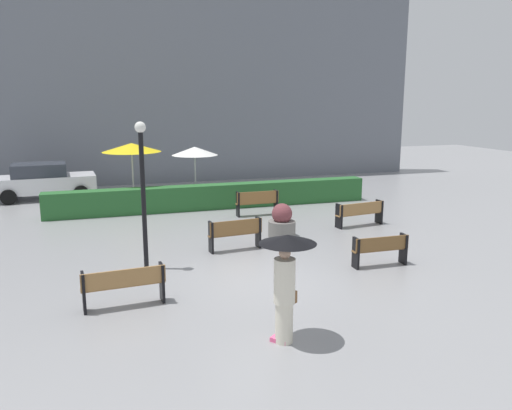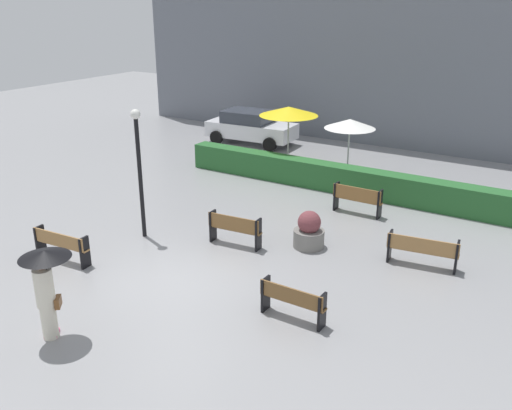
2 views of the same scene
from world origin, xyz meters
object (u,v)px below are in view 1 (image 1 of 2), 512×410
at_px(bench_near_left, 124,284).
at_px(lamp_post, 143,180).
at_px(pedestrian_with_umbrella, 286,272).
at_px(bench_far_right, 360,212).
at_px(bench_mid_center, 235,232).
at_px(planter_pot, 282,222).
at_px(bench_back_row, 257,201).
at_px(bench_near_right, 381,248).
at_px(patio_umbrella_yellow, 132,148).
at_px(parked_car, 44,180).
at_px(patio_umbrella_white, 195,151).

relative_size(bench_near_left, lamp_post, 0.46).
bearing_deg(pedestrian_with_umbrella, bench_far_right, 52.54).
distance_m(bench_mid_center, planter_pot, 2.09).
distance_m(bench_mid_center, bench_back_row, 4.57).
bearing_deg(bench_near_left, planter_pot, 39.91).
bearing_deg(pedestrian_with_umbrella, lamp_post, 111.92).
distance_m(bench_near_right, patio_umbrella_yellow, 11.39).
bearing_deg(bench_far_right, bench_near_right, -112.24).
xyz_separation_m(bench_mid_center, parked_car, (-5.90, 10.13, 0.27)).
bearing_deg(parked_car, patio_umbrella_yellow, -38.57).
relative_size(planter_pot, patio_umbrella_yellow, 0.41).
bearing_deg(patio_umbrella_white, bench_near_right, -73.44).
xyz_separation_m(bench_near_right, lamp_post, (-5.85, 1.68, 1.83)).
distance_m(bench_near_right, patio_umbrella_white, 10.42).
relative_size(lamp_post, patio_umbrella_yellow, 1.46).
bearing_deg(bench_near_right, parked_car, 125.73).
relative_size(planter_pot, patio_umbrella_white, 0.45).
distance_m(bench_mid_center, pedestrian_with_umbrella, 5.82).
bearing_deg(parked_car, planter_pot, -49.71).
height_order(lamp_post, parked_car, lamp_post).
relative_size(bench_back_row, pedestrian_with_umbrella, 0.82).
height_order(bench_far_right, bench_near_left, bench_near_left).
bearing_deg(bench_near_left, patio_umbrella_yellow, 84.34).
bearing_deg(lamp_post, patio_umbrella_yellow, 87.54).
bearing_deg(patio_umbrella_white, bench_back_row, -61.99).
bearing_deg(bench_far_right, planter_pot, -171.46).
xyz_separation_m(bench_near_right, pedestrian_with_umbrella, (-3.88, -3.19, 0.82)).
xyz_separation_m(bench_near_left, patio_umbrella_white, (3.61, 10.59, 1.66)).
relative_size(bench_near_left, parked_car, 0.40).
height_order(bench_near_right, planter_pot, planter_pot).
xyz_separation_m(patio_umbrella_white, parked_car, (-6.18, 2.81, -1.36)).
relative_size(bench_mid_center, planter_pot, 1.49).
bearing_deg(planter_pot, patio_umbrella_white, 103.68).
xyz_separation_m(bench_near_right, patio_umbrella_yellow, (-5.50, 9.79, 1.91)).
bearing_deg(bench_near_left, lamp_post, 73.93).
bearing_deg(bench_back_row, bench_near_left, -125.77).
xyz_separation_m(bench_near_left, pedestrian_with_umbrella, (2.66, -2.46, 0.79)).
bearing_deg(bench_back_row, patio_umbrella_yellow, 143.74).
distance_m(patio_umbrella_yellow, patio_umbrella_white, 2.58).
height_order(bench_mid_center, planter_pot, planter_pot).
xyz_separation_m(bench_near_right, parked_car, (-9.11, 12.67, 0.33)).
bearing_deg(bench_far_right, bench_back_row, 137.62).
height_order(patio_umbrella_yellow, parked_car, patio_umbrella_yellow).
bearing_deg(bench_near_right, bench_mid_center, 141.69).
distance_m(bench_back_row, patio_umbrella_yellow, 5.61).
distance_m(patio_umbrella_yellow, parked_car, 4.89).
height_order(pedestrian_with_umbrella, parked_car, pedestrian_with_umbrella).
distance_m(pedestrian_with_umbrella, parked_car, 16.71).
bearing_deg(parked_car, bench_near_right, -54.27).
relative_size(pedestrian_with_umbrella, patio_umbrella_white, 0.84).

